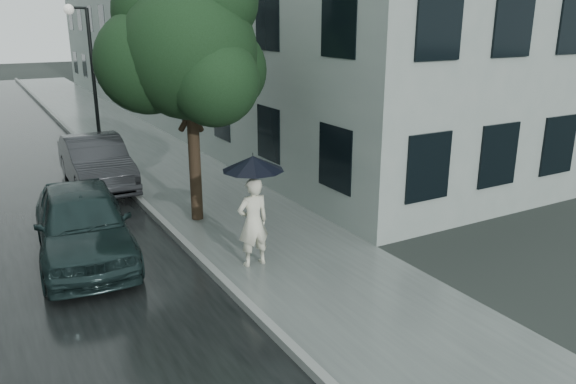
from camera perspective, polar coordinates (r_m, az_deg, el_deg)
ground at (r=10.03m, az=5.28°, el=-10.69°), size 120.00×120.00×0.00m
sidewalk at (r=20.49m, az=-13.67°, el=3.60°), size 3.50×60.00×0.01m
kerb_near at (r=20.07m, az=-18.68°, el=3.10°), size 0.15×60.00×0.15m
building_near at (r=28.74m, az=-8.41°, el=16.78°), size 7.02×36.00×9.00m
pedestrian at (r=10.91m, az=-3.56°, el=-3.07°), size 0.66×0.44×1.78m
umbrella at (r=10.54m, az=-3.58°, el=2.94°), size 1.46×1.46×1.34m
street_tree at (r=13.19m, az=-10.21°, el=14.12°), size 4.00×3.63×5.97m
lamp_post at (r=19.68m, az=-19.61°, el=11.16°), size 0.84×0.36×5.09m
car_near at (r=11.99m, az=-20.12°, el=-2.97°), size 2.18×4.56×1.50m
car_far at (r=17.02m, az=-18.93°, el=2.90°), size 1.61×4.40×1.44m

